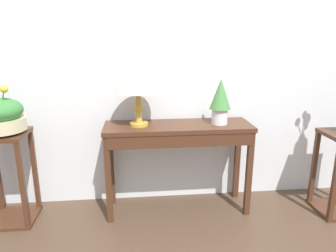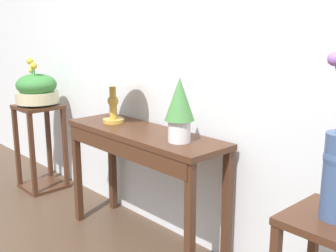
{
  "view_description": "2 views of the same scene",
  "coord_description": "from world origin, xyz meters",
  "px_view_note": "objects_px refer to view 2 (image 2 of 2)",
  "views": [
    {
      "loc": [
        -0.4,
        -1.21,
        1.44
      ],
      "look_at": [
        -0.15,
        1.25,
        0.74
      ],
      "focal_mm": 33.73,
      "sensor_mm": 36.0,
      "label": 1
    },
    {
      "loc": [
        1.91,
        -0.39,
        1.4
      ],
      "look_at": [
        0.15,
        1.24,
        0.83
      ],
      "focal_mm": 44.9,
      "sensor_mm": 36.0,
      "label": 2
    }
  ],
  "objects_px": {
    "pedestal_stand_left": "(41,147)",
    "planter_bowl_wide_left": "(37,89)",
    "console_table": "(141,149)",
    "potted_plant_on_console": "(180,106)",
    "table_lamp": "(112,68)"
  },
  "relations": [
    {
      "from": "table_lamp",
      "to": "pedestal_stand_left",
      "type": "xyz_separation_m",
      "value": [
        -1.03,
        -0.05,
        -0.76
      ]
    },
    {
      "from": "pedestal_stand_left",
      "to": "planter_bowl_wide_left",
      "type": "height_order",
      "value": "planter_bowl_wide_left"
    },
    {
      "from": "pedestal_stand_left",
      "to": "console_table",
      "type": "bearing_deg",
      "value": 1.04
    },
    {
      "from": "table_lamp",
      "to": "potted_plant_on_console",
      "type": "distance_m",
      "value": 0.67
    },
    {
      "from": "table_lamp",
      "to": "planter_bowl_wide_left",
      "type": "bearing_deg",
      "value": -177.35
    },
    {
      "from": "pedestal_stand_left",
      "to": "planter_bowl_wide_left",
      "type": "bearing_deg",
      "value": -90.29
    },
    {
      "from": "console_table",
      "to": "potted_plant_on_console",
      "type": "distance_m",
      "value": 0.47
    },
    {
      "from": "console_table",
      "to": "potted_plant_on_console",
      "type": "bearing_deg",
      "value": 1.76
    },
    {
      "from": "console_table",
      "to": "potted_plant_on_console",
      "type": "height_order",
      "value": "potted_plant_on_console"
    },
    {
      "from": "console_table",
      "to": "planter_bowl_wide_left",
      "type": "relative_size",
      "value": 3.0
    },
    {
      "from": "console_table",
      "to": "planter_bowl_wide_left",
      "type": "xyz_separation_m",
      "value": [
        -1.34,
        -0.02,
        0.24
      ]
    },
    {
      "from": "potted_plant_on_console",
      "to": "planter_bowl_wide_left",
      "type": "height_order",
      "value": "planter_bowl_wide_left"
    },
    {
      "from": "potted_plant_on_console",
      "to": "planter_bowl_wide_left",
      "type": "xyz_separation_m",
      "value": [
        -1.68,
        -0.04,
        -0.08
      ]
    },
    {
      "from": "console_table",
      "to": "potted_plant_on_console",
      "type": "relative_size",
      "value": 3.24
    },
    {
      "from": "pedestal_stand_left",
      "to": "planter_bowl_wide_left",
      "type": "relative_size",
      "value": 1.87
    }
  ]
}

